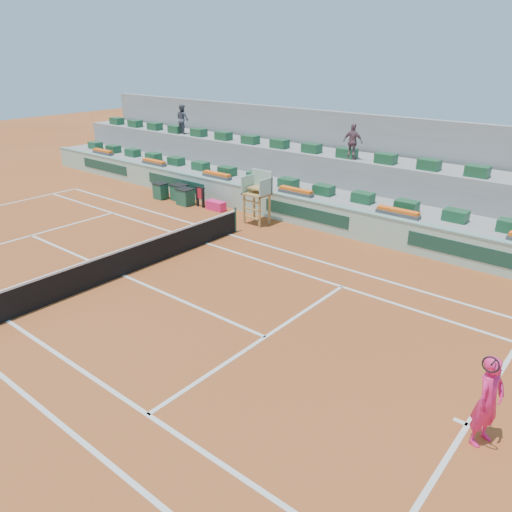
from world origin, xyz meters
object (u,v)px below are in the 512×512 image
at_px(player_bag, 216,206).
at_px(tennis_player, 488,401).
at_px(umpire_chair, 258,190).
at_px(drink_cooler_a, 185,197).

height_order(player_bag, tennis_player, tennis_player).
height_order(umpire_chair, tennis_player, umpire_chair).
relative_size(player_bag, drink_cooler_a, 1.21).
distance_m(umpire_chair, tennis_player, 14.51).
bearing_deg(player_bag, tennis_player, -27.96).
bearing_deg(player_bag, umpire_chair, -4.06).
height_order(player_bag, umpire_chair, umpire_chair).
height_order(umpire_chair, drink_cooler_a, umpire_chair).
bearing_deg(tennis_player, player_bag, 152.04).
distance_m(umpire_chair, drink_cooler_a, 4.83).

